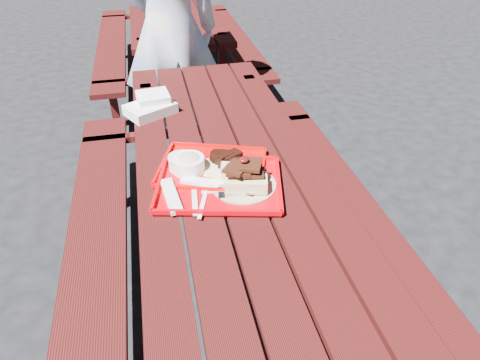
# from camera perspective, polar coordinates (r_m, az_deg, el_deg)

# --- Properties ---
(ground) EXTENTS (60.00, 60.00, 0.00)m
(ground) POSITION_cam_1_polar(r_m,az_deg,el_deg) (2.20, -0.88, -15.41)
(ground) COLOR black
(ground) RESTS_ON ground
(picnic_table_near) EXTENTS (1.41, 2.40, 0.75)m
(picnic_table_near) POSITION_cam_1_polar(r_m,az_deg,el_deg) (1.80, -1.03, -4.05)
(picnic_table_near) COLOR #3D0E0B
(picnic_table_near) RESTS_ON ground
(picnic_table_far) EXTENTS (1.41, 2.40, 0.75)m
(picnic_table_far) POSITION_cam_1_polar(r_m,az_deg,el_deg) (4.33, -8.99, 19.59)
(picnic_table_far) COLOR #3D0E0B
(picnic_table_far) RESTS_ON ground
(near_tray) EXTENTS (0.53, 0.45, 0.15)m
(near_tray) POSITION_cam_1_polar(r_m,az_deg,el_deg) (1.61, -2.78, 0.46)
(near_tray) COLOR #C90009
(near_tray) RESTS_ON picnic_table_near
(far_tray) EXTENTS (0.49, 0.43, 0.07)m
(far_tray) POSITION_cam_1_polar(r_m,az_deg,el_deg) (1.69, -3.99, 1.76)
(far_tray) COLOR #D30103
(far_tray) RESTS_ON picnic_table_near
(white_cloth) EXTENTS (0.27, 0.25, 0.09)m
(white_cloth) POSITION_cam_1_polar(r_m,az_deg,el_deg) (2.18, -11.76, 9.68)
(white_cloth) COLOR white
(white_cloth) RESTS_ON picnic_table_near
(person) EXTENTS (0.70, 0.50, 1.81)m
(person) POSITION_cam_1_polar(r_m,az_deg,el_deg) (2.92, -9.42, 19.03)
(person) COLOR #B6CDF3
(person) RESTS_ON ground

